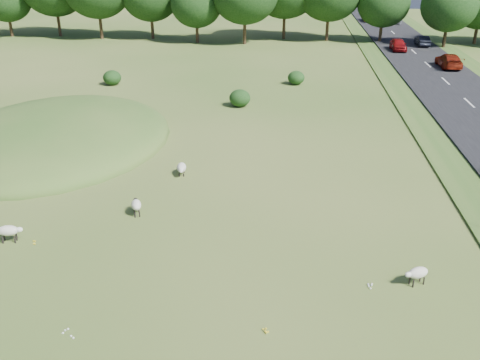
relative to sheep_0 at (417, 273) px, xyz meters
name	(u,v)px	position (x,y,z in m)	size (l,w,h in m)	color
ground	(235,112)	(-10.01, 23.63, -0.56)	(160.00, 160.00, 0.00)	#32571B
mound	(56,140)	(-22.01, 15.63, -0.56)	(16.00, 20.00, 4.00)	#33561E
road	(451,87)	(9.99, 33.63, -0.43)	(8.00, 150.00, 0.25)	black
shrubs	(211,85)	(-12.95, 30.05, 0.16)	(19.83, 10.06, 1.48)	black
sheep_0	(417,273)	(0.00, 0.00, 0.00)	(1.14, 0.85, 0.80)	#BCB39C
sheep_1	(181,168)	(-11.82, 10.32, -0.10)	(0.70, 1.30, 0.73)	#BCB39C
sheep_2	(9,231)	(-18.28, 1.70, 0.03)	(1.21, 0.65, 0.85)	#BCB39C
sheep_3	(136,205)	(-13.11, 4.97, 0.01)	(0.78, 1.18, 0.82)	#BCB39C
car_0	(395,19)	(11.89, 78.24, 0.34)	(1.82, 4.48, 1.30)	#B3B6BC
car_1	(449,61)	(11.89, 42.31, 0.44)	(2.10, 5.16, 1.50)	maroon
car_3	(422,41)	(11.89, 56.07, 0.36)	(1.41, 4.04, 1.33)	black
car_4	(370,17)	(8.09, 80.77, 0.43)	(2.45, 5.30, 1.47)	maroon
car_7	(398,45)	(8.09, 52.26, 0.43)	(1.74, 4.33, 1.48)	maroon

